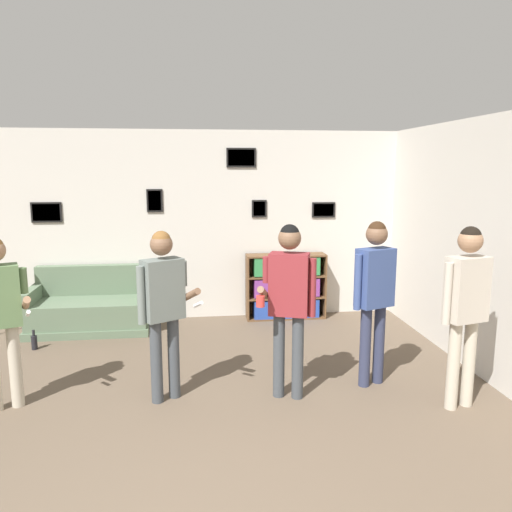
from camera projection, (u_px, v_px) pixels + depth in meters
The scene contains 9 objects.
wall_back at pixel (180, 226), 7.14m from camera, with size 8.72×0.08×2.70m.
wall_right at pixel (485, 248), 5.15m from camera, with size 0.06×7.19×2.70m.
couch at pixel (91, 309), 6.77m from camera, with size 1.59×0.80×0.84m.
bookshelf at pixel (286, 286), 7.26m from camera, with size 1.15×0.30×0.95m.
person_player_foreground_center at pixel (163, 299), 4.57m from camera, with size 0.59×0.37×1.61m.
person_watcher_holding_cup at pixel (289, 293), 4.62m from camera, with size 0.57×0.38×1.67m.
person_spectator_near_bookshelf at pixel (375, 286), 4.91m from camera, with size 0.47×0.32×1.66m.
person_spectator_far_right at pixel (466, 299), 4.42m from camera, with size 0.49×0.28×1.67m.
bottle_on_floor at pixel (34, 342), 6.03m from camera, with size 0.07×0.07×0.25m.
Camera 1 is at (0.23, -2.37, 2.17)m, focal length 35.00 mm.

